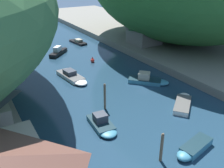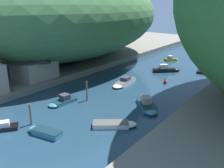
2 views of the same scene
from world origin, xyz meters
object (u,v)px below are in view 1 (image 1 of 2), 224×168
boat_white_cruiser (148,80)px  channel_buoy_near (92,60)px  boat_red_skiff (59,51)px  boat_near_quay (77,42)px  boat_open_rowboat (183,102)px  boat_far_upstream (193,149)px  boat_cabin_cruiser (27,42)px  boat_yellow_tender (102,124)px  right_bank_cottage (144,32)px  boat_far_right_bank (73,77)px

boat_white_cruiser → channel_buoy_near: (-2.95, 11.57, -0.05)m
boat_red_skiff → boat_near_quay: bearing=88.6°
boat_open_rowboat → boat_far_upstream: bearing=-78.6°
boat_cabin_cruiser → boat_far_upstream: bearing=-52.5°
boat_open_rowboat → channel_buoy_near: size_ratio=5.12×
boat_open_rowboat → boat_near_quay: (0.02, 31.26, 0.01)m
boat_yellow_tender → boat_near_quay: boat_yellow_tender is taller
boat_yellow_tender → channel_buoy_near: bearing=-109.0°
right_bank_cottage → boat_cabin_cruiser: (-19.12, 15.61, -2.94)m
boat_red_skiff → boat_cabin_cruiser: bearing=155.7°
right_bank_cottage → boat_yellow_tender: (-20.11, -19.70, -2.93)m
boat_red_skiff → boat_near_quay: (5.88, 5.37, -0.20)m
boat_far_upstream → boat_red_skiff: bearing=-11.0°
boat_cabin_cruiser → channel_buoy_near: 18.79m
boat_far_upstream → boat_open_rowboat: boat_far_upstream is taller
right_bank_cottage → boat_cabin_cruiser: bearing=140.8°
boat_far_right_bank → boat_red_skiff: bearing=-108.9°
boat_near_quay → boat_open_rowboat: bearing=-98.4°
boat_far_right_bank → boat_red_skiff: 12.63m
boat_far_right_bank → boat_far_upstream: (2.92, -20.04, -0.04)m
boat_red_skiff → channel_buoy_near: size_ratio=5.07×
boat_far_right_bank → boat_yellow_tender: bearing=73.1°
boat_red_skiff → boat_far_upstream: bearing=-43.0°
boat_red_skiff → boat_cabin_cruiser: size_ratio=1.38×
right_bank_cottage → boat_near_quay: bearing=131.7°
boat_red_skiff → channel_buoy_near: boat_red_skiff is taller
right_bank_cottage → boat_cabin_cruiser: 24.86m
boat_far_right_bank → boat_white_cruiser: (8.69, -6.53, 0.06)m
boat_far_upstream → boat_yellow_tender: (-5.02, 7.28, 0.05)m
boat_cabin_cruiser → boat_yellow_tender: boat_yellow_tender is taller
boat_open_rowboat → boat_cabin_cruiser: bearing=155.7°
boat_far_right_bank → channel_buoy_near: (5.73, 5.04, 0.01)m
boat_red_skiff → boat_white_cruiser: bearing=-25.6°
boat_white_cruiser → right_bank_cottage: bearing=-169.7°
boat_white_cruiser → channel_buoy_near: boat_white_cruiser is taller
boat_cabin_cruiser → boat_yellow_tender: size_ratio=0.81×
boat_white_cruiser → boat_open_rowboat: bearing=42.2°
channel_buoy_near → boat_open_rowboat: bearing=-82.0°
boat_far_right_bank → boat_open_rowboat: bearing=114.1°
boat_red_skiff → boat_far_upstream: (0.44, -32.43, -0.15)m
channel_buoy_near → boat_cabin_cruiser: bearing=111.4°
boat_far_right_bank → boat_red_skiff: (2.48, 12.38, 0.11)m
boat_yellow_tender → channel_buoy_near: 19.45m
boat_red_skiff → boat_far_right_bank: bearing=-55.1°
right_bank_cottage → boat_red_skiff: bearing=160.7°
boat_red_skiff → right_bank_cottage: bearing=26.9°
boat_white_cruiser → boat_open_rowboat: 6.98m
right_bank_cottage → boat_open_rowboat: size_ratio=1.15×
boat_cabin_cruiser → boat_open_rowboat: size_ratio=0.72×
boat_red_skiff → boat_yellow_tender: size_ratio=1.12×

